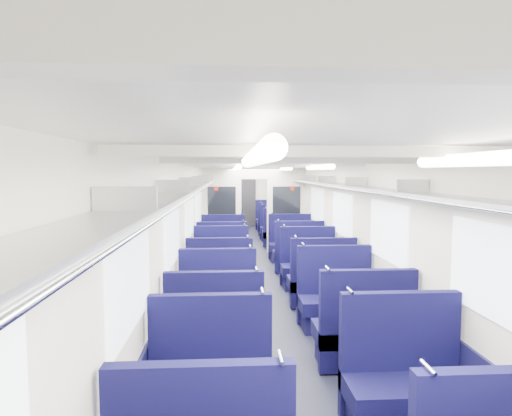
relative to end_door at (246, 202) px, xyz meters
name	(u,v)px	position (x,y,z in m)	size (l,w,h in m)	color
floor	(264,284)	(0.00, -8.94, -1.00)	(2.80, 18.00, 0.01)	black
ceiling	(264,164)	(0.00, -8.94, 1.35)	(2.80, 18.00, 0.01)	white
wall_left	(191,225)	(-1.40, -8.94, 0.18)	(0.02, 18.00, 2.35)	beige
dado_left	(193,267)	(-1.39, -8.94, -0.65)	(0.03, 17.90, 0.70)	black
wall_right	(335,224)	(1.40, -8.94, 0.18)	(0.02, 18.00, 2.35)	beige
dado_right	(333,265)	(1.39, -8.94, -0.65)	(0.03, 17.90, 0.70)	black
wall_far	(246,197)	(0.00, 0.06, 0.18)	(2.80, 0.02, 2.35)	beige
luggage_rack_left	(201,184)	(-1.21, -8.94, 0.97)	(0.36, 17.40, 0.18)	#B2B5BA
luggage_rack_right	(326,183)	(1.21, -8.94, 0.97)	(0.36, 17.40, 0.18)	#B2B5BA
windows	(266,214)	(0.00, -9.40, 0.42)	(2.78, 15.60, 0.75)	white
ceiling_fittings	(265,167)	(0.00, -9.20, 1.29)	(2.70, 16.06, 0.11)	silver
end_door	(246,202)	(0.00, 0.00, 0.00)	(0.75, 0.06, 2.00)	black
bulkhead	(254,207)	(0.00, -5.59, 0.23)	(2.80, 0.10, 2.35)	silver
seat_6	(210,391)	(-0.83, -13.78, -0.64)	(1.06, 0.59, 1.18)	#0D0C39
seat_7	(405,387)	(0.83, -13.81, -0.64)	(1.06, 0.59, 1.18)	#0D0C39
seat_8	(215,339)	(-0.83, -12.63, -0.64)	(1.06, 0.59, 1.18)	#0D0C39
seat_9	(363,335)	(0.83, -12.65, -0.64)	(1.06, 0.59, 1.18)	#0D0C39
seat_10	(218,308)	(-0.83, -11.55, -0.64)	(1.06, 0.59, 1.18)	#0D0C39
seat_11	(336,302)	(0.83, -11.40, -0.64)	(1.06, 0.59, 1.18)	#0D0C39
seat_12	(220,284)	(-0.83, -10.29, -0.64)	(1.06, 0.59, 1.18)	#0D0C39
seat_13	(321,284)	(0.83, -10.41, -0.64)	(1.06, 0.59, 1.18)	#0D0C39
seat_14	(221,267)	(-0.83, -9.05, -0.64)	(1.06, 0.59, 1.18)	#0D0C39
seat_15	(309,268)	(0.83, -9.25, -0.64)	(1.06, 0.59, 1.18)	#0D0C39
seat_16	(222,257)	(-0.83, -8.08, -0.64)	(1.06, 0.59, 1.18)	#0D0C39
seat_17	(298,256)	(0.83, -8.01, -0.64)	(1.06, 0.59, 1.18)	#0D0C39
seat_18	(223,247)	(-0.83, -6.81, -0.64)	(1.06, 0.59, 1.18)	#0D0C39
seat_19	(290,246)	(0.83, -6.76, -0.64)	(1.06, 0.59, 1.18)	#0D0C39
seat_20	(224,235)	(-0.83, -4.81, -0.64)	(1.06, 0.59, 1.18)	#0D0C39
seat_21	(281,234)	(0.83, -4.75, -0.64)	(1.06, 0.59, 1.18)	#0D0C39
seat_22	(225,229)	(-0.83, -3.55, -0.64)	(1.06, 0.59, 1.18)	#0D0C39
seat_23	(276,229)	(0.83, -3.56, -0.64)	(1.06, 0.59, 1.18)	#0D0C39
seat_24	(225,225)	(-0.83, -2.51, -0.64)	(1.06, 0.59, 1.18)	#0D0C39
seat_25	(273,225)	(0.83, -2.50, -0.64)	(1.06, 0.59, 1.18)	#0D0C39
seat_26	(225,222)	(-0.83, -1.42, -0.64)	(1.06, 0.59, 1.18)	#0D0C39
seat_27	(270,221)	(0.83, -1.34, -0.64)	(1.06, 0.59, 1.18)	#0D0C39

